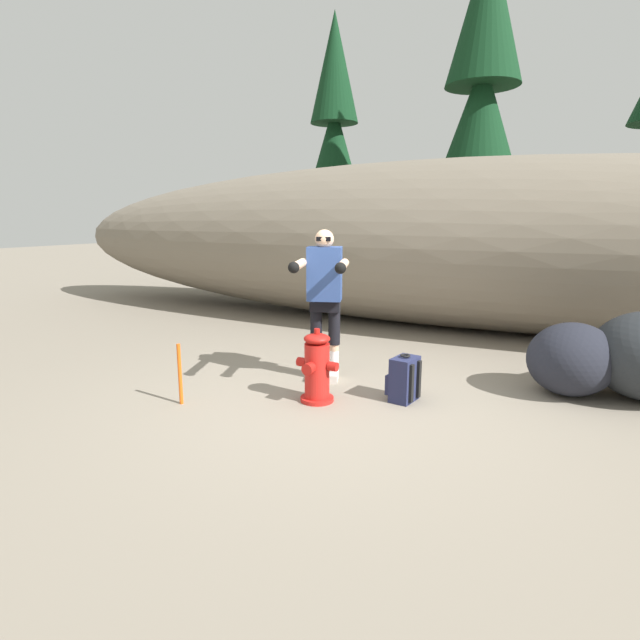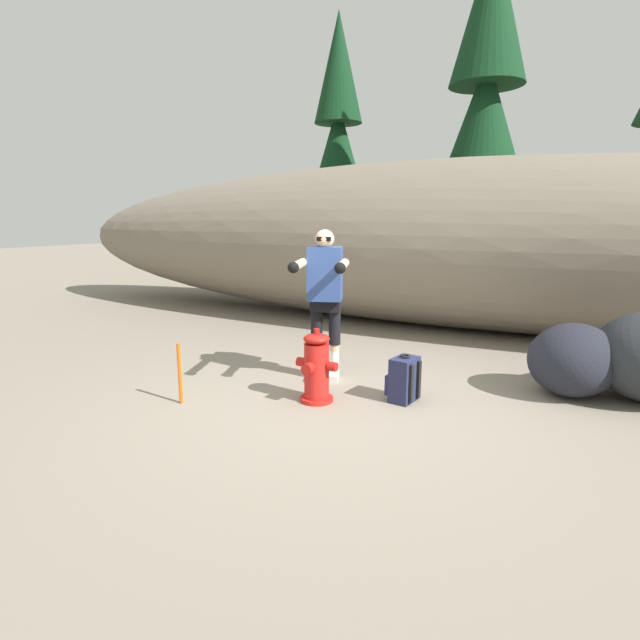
{
  "view_description": "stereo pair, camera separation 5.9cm",
  "coord_description": "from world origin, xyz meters",
  "px_view_note": "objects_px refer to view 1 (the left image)",
  "views": [
    {
      "loc": [
        2.01,
        -4.24,
        1.78
      ],
      "look_at": [
        -0.29,
        0.23,
        0.75
      ],
      "focal_mm": 28.15,
      "sensor_mm": 36.0,
      "label": 1
    },
    {
      "loc": [
        2.06,
        -4.21,
        1.78
      ],
      "look_at": [
        -0.29,
        0.23,
        0.75
      ],
      "focal_mm": 28.15,
      "sensor_mm": 36.0,
      "label": 2
    }
  ],
  "objects_px": {
    "boulder_mid": "(572,359)",
    "survey_stake": "(180,374)",
    "fire_hydrant": "(317,368)",
    "utility_worker": "(325,287)",
    "spare_backpack": "(404,379)"
  },
  "relations": [
    {
      "from": "boulder_mid",
      "to": "survey_stake",
      "type": "distance_m",
      "value": 3.91
    },
    {
      "from": "fire_hydrant",
      "to": "boulder_mid",
      "type": "height_order",
      "value": "boulder_mid"
    },
    {
      "from": "fire_hydrant",
      "to": "utility_worker",
      "type": "xyz_separation_m",
      "value": [
        -0.22,
        0.6,
        0.71
      ]
    },
    {
      "from": "fire_hydrant",
      "to": "spare_backpack",
      "type": "relative_size",
      "value": 1.56
    },
    {
      "from": "fire_hydrant",
      "to": "boulder_mid",
      "type": "distance_m",
      "value": 2.59
    },
    {
      "from": "fire_hydrant",
      "to": "utility_worker",
      "type": "distance_m",
      "value": 0.96
    },
    {
      "from": "utility_worker",
      "to": "spare_backpack",
      "type": "bearing_deg",
      "value": 58.53
    },
    {
      "from": "utility_worker",
      "to": "boulder_mid",
      "type": "distance_m",
      "value": 2.63
    },
    {
      "from": "utility_worker",
      "to": "spare_backpack",
      "type": "height_order",
      "value": "utility_worker"
    },
    {
      "from": "fire_hydrant",
      "to": "spare_backpack",
      "type": "height_order",
      "value": "fire_hydrant"
    },
    {
      "from": "survey_stake",
      "to": "boulder_mid",
      "type": "bearing_deg",
      "value": 31.23
    },
    {
      "from": "boulder_mid",
      "to": "survey_stake",
      "type": "relative_size",
      "value": 1.5
    },
    {
      "from": "spare_backpack",
      "to": "survey_stake",
      "type": "distance_m",
      "value": 2.18
    },
    {
      "from": "utility_worker",
      "to": "spare_backpack",
      "type": "xyz_separation_m",
      "value": [
        0.97,
        -0.19,
        -0.83
      ]
    },
    {
      "from": "boulder_mid",
      "to": "survey_stake",
      "type": "height_order",
      "value": "boulder_mid"
    }
  ]
}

